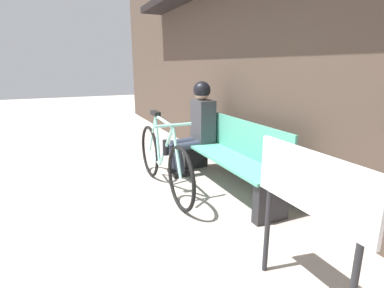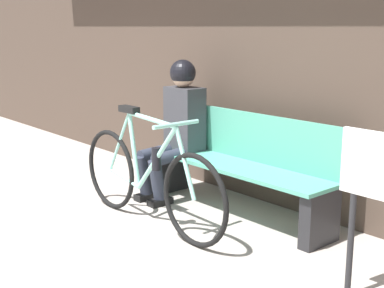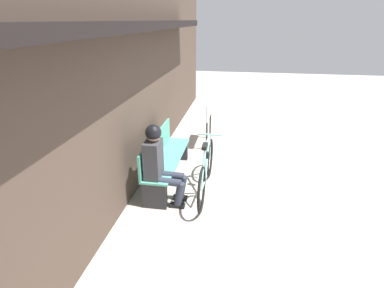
{
  "view_description": "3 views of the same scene",
  "coord_description": "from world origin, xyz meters",
  "px_view_note": "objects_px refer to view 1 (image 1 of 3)",
  "views": [
    {
      "loc": [
        3.02,
        0.77,
        1.43
      ],
      "look_at": [
        0.0,
        2.13,
        0.56
      ],
      "focal_mm": 28.0,
      "sensor_mm": 36.0,
      "label": 1
    },
    {
      "loc": [
        3.08,
        -0.5,
        1.51
      ],
      "look_at": [
        0.14,
        2.04,
        0.66
      ],
      "focal_mm": 50.0,
      "sensor_mm": 36.0,
      "label": 2
    },
    {
      "loc": [
        -4.3,
        1.34,
        2.57
      ],
      "look_at": [
        -0.16,
        2.04,
        0.82
      ],
      "focal_mm": 28.0,
      "sensor_mm": 36.0,
      "label": 3
    }
  ],
  "objects_px": {
    "park_bench_near": "(230,157)",
    "person_seated": "(197,122)",
    "bicycle": "(163,160)",
    "signboard": "(309,195)"
  },
  "relations": [
    {
      "from": "park_bench_near",
      "to": "person_seated",
      "type": "xyz_separation_m",
      "value": [
        -0.68,
        -0.1,
        0.31
      ]
    },
    {
      "from": "bicycle",
      "to": "park_bench_near",
      "type": "bearing_deg",
      "value": 70.77
    },
    {
      "from": "bicycle",
      "to": "person_seated",
      "type": "bearing_deg",
      "value": 123.6
    },
    {
      "from": "park_bench_near",
      "to": "signboard",
      "type": "distance_m",
      "value": 1.85
    },
    {
      "from": "person_seated",
      "to": "park_bench_near",
      "type": "bearing_deg",
      "value": 8.35
    },
    {
      "from": "person_seated",
      "to": "signboard",
      "type": "relative_size",
      "value": 1.26
    },
    {
      "from": "park_bench_near",
      "to": "bicycle",
      "type": "distance_m",
      "value": 0.78
    },
    {
      "from": "bicycle",
      "to": "person_seated",
      "type": "xyz_separation_m",
      "value": [
        -0.42,
        0.64,
        0.32
      ]
    },
    {
      "from": "bicycle",
      "to": "person_seated",
      "type": "relative_size",
      "value": 1.42
    },
    {
      "from": "person_seated",
      "to": "signboard",
      "type": "xyz_separation_m",
      "value": [
        2.42,
        -0.45,
        0.02
      ]
    }
  ]
}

